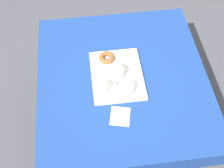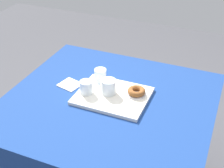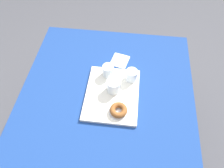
{
  "view_description": "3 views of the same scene",
  "coord_description": "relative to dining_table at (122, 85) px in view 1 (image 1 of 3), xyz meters",
  "views": [
    {
      "loc": [
        1.03,
        -0.2,
        2.23
      ],
      "look_at": [
        0.06,
        -0.08,
        0.78
      ],
      "focal_mm": 45.42,
      "sensor_mm": 36.0,
      "label": 1
    },
    {
      "loc": [
        -0.58,
        1.34,
        1.8
      ],
      "look_at": [
        0.02,
        -0.1,
        0.8
      ],
      "focal_mm": 50.77,
      "sensor_mm": 36.0,
      "label": 2
    },
    {
      "loc": [
        -0.74,
        -0.12,
        1.87
      ],
      "look_at": [
        0.03,
        -0.03,
        0.81
      ],
      "focal_mm": 34.5,
      "sensor_mm": 36.0,
      "label": 3
    }
  ],
  "objects": [
    {
      "name": "dining_table",
      "position": [
        0.0,
        0.0,
        0.0
      ],
      "size": [
        1.16,
        1.09,
        0.75
      ],
      "color": "navy",
      "rests_on": "ground"
    },
    {
      "name": "serving_tray",
      "position": [
        -0.01,
        -0.04,
        0.11
      ],
      "size": [
        0.4,
        0.32,
        0.02
      ],
      "primitive_type": "cube",
      "color": "silver",
      "rests_on": "dining_table"
    },
    {
      "name": "water_glass_far",
      "position": [
        0.14,
        0.01,
        0.15
      ],
      "size": [
        0.07,
        0.07,
        0.08
      ],
      "color": "white",
      "rests_on": "serving_tray"
    },
    {
      "name": "donut_plate_left",
      "position": [
        -0.13,
        -0.09,
        0.12
      ],
      "size": [
        0.11,
        0.11,
        0.01
      ],
      "primitive_type": "cylinder",
      "color": "silver",
      "rests_on": "serving_tray"
    },
    {
      "name": "ground_plane",
      "position": [
        0.0,
        0.0,
        -0.65
      ],
      "size": [
        6.0,
        6.0,
        0.0
      ],
      "primitive_type": "plane",
      "color": "#47474C"
    },
    {
      "name": "water_glass_near",
      "position": [
        0.12,
        -0.14,
        0.16
      ],
      "size": [
        0.07,
        0.07,
        0.08
      ],
      "color": "white",
      "rests_on": "serving_tray"
    },
    {
      "name": "tea_mug_left",
      "position": [
        0.02,
        -0.04,
        0.16
      ],
      "size": [
        0.13,
        0.09,
        0.09
      ],
      "color": "white",
      "rests_on": "serving_tray"
    },
    {
      "name": "paper_napkin",
      "position": [
        0.28,
        -0.06,
        0.1
      ],
      "size": [
        0.14,
        0.14,
        0.01
      ],
      "primitive_type": "cube",
      "rotation": [
        0.0,
        0.0,
        -0.23
      ],
      "color": "white",
      "rests_on": "dining_table"
    },
    {
      "name": "sugar_donut_left",
      "position": [
        -0.13,
        -0.09,
        0.14
      ],
      "size": [
        0.1,
        0.1,
        0.03
      ],
      "primitive_type": "torus",
      "color": "brown",
      "rests_on": "donut_plate_left"
    }
  ]
}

